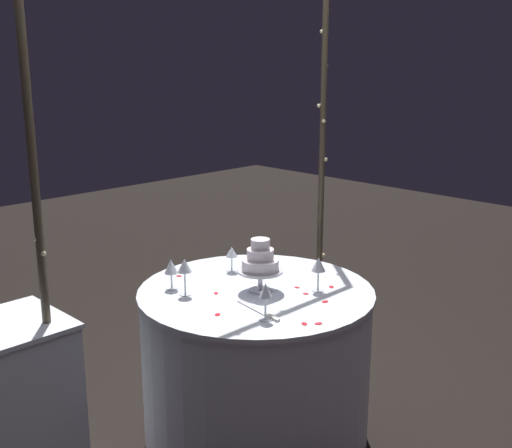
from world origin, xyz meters
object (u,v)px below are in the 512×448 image
wine_glass_1 (185,267)px  wine_glass_2 (232,253)px  cake_knife (261,312)px  tiered_cake (261,261)px  main_table (256,364)px  side_table (15,407)px  wine_glass_5 (265,293)px  wine_glass_0 (318,266)px  decorative_arch (206,137)px  wine_glass_3 (171,267)px  wine_glass_4 (267,251)px

wine_glass_1 → wine_glass_2: bearing=13.9°
cake_knife → tiered_cake: bearing=44.3°
main_table → wine_glass_2: 0.58m
side_table → wine_glass_2: (1.14, -0.17, 0.49)m
wine_glass_2 → wine_glass_5: (-0.34, -0.58, 0.02)m
wine_glass_5 → wine_glass_0: bearing=8.9°
main_table → decorative_arch: bearing=90.0°
wine_glass_3 → main_table: bearing=-46.6°
main_table → wine_glass_1: size_ratio=6.43×
decorative_arch → wine_glass_0: bearing=-70.7°
main_table → side_table: 1.13m
main_table → wine_glass_2: (0.11, 0.29, 0.49)m
side_table → wine_glass_3: size_ratio=5.24×
tiered_cake → wine_glass_2: bearing=72.1°
decorative_arch → cake_knife: bearing=-108.4°
wine_glass_5 → wine_glass_3: bearing=94.8°
decorative_arch → wine_glass_4: decorative_arch is taller
tiered_cake → wine_glass_3: (-0.29, 0.33, -0.04)m
wine_glass_2 → wine_glass_4: bearing=-40.7°
wine_glass_2 → wine_glass_5: bearing=-120.4°
decorative_arch → wine_glass_0: decorative_arch is taller
decorative_arch → side_table: size_ratio=3.00×
side_table → wine_glass_2: bearing=-8.5°
wine_glass_0 → wine_glass_4: (0.05, 0.39, -0.02)m
tiered_cake → cake_knife: tiered_cake is taller
wine_glass_0 → wine_glass_4: wine_glass_0 is taller
side_table → decorative_arch: bearing=-5.8°
wine_glass_0 → cake_knife: size_ratio=0.58×
tiered_cake → cake_knife: (-0.19, -0.19, -0.14)m
wine_glass_3 → cake_knife: wine_glass_3 is taller
side_table → wine_glass_5: bearing=-42.8°
wine_glass_3 → cake_knife: size_ratio=0.51×
tiered_cake → wine_glass_1: (-0.29, 0.22, -0.01)m
decorative_arch → tiered_cake: 0.68m
wine_glass_0 → wine_glass_1: wine_glass_1 is taller
decorative_arch → wine_glass_1: (-0.28, -0.16, -0.57)m
wine_glass_4 → wine_glass_5: wine_glass_5 is taller
cake_knife → wine_glass_1: bearing=103.1°
main_table → side_table: same height
decorative_arch → side_table: (-1.04, 0.11, -1.10)m
side_table → wine_glass_5: 1.21m
wine_glass_1 → wine_glass_5: size_ratio=1.07×
wine_glass_3 → wine_glass_4: size_ratio=1.03×
side_table → wine_glass_4: 1.41m
side_table → wine_glass_3: 0.92m
side_table → wine_glass_5: (0.81, -0.75, 0.52)m
wine_glass_0 → wine_glass_5: 0.44m
wine_glass_4 → wine_glass_5: size_ratio=0.88×
wine_glass_4 → cake_knife: bearing=-138.9°
wine_glass_1 → cake_knife: 0.44m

